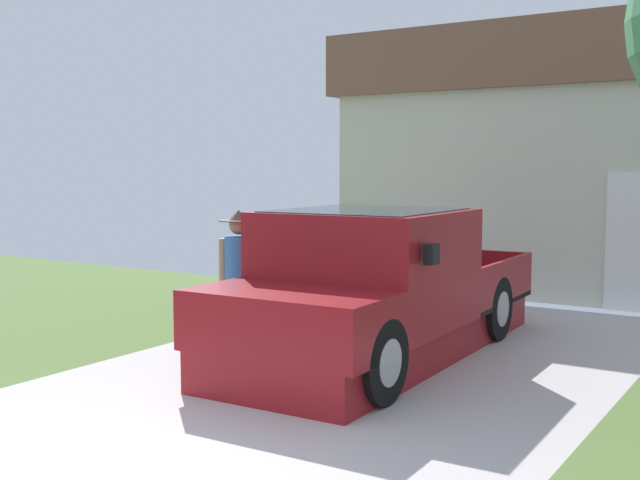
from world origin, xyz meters
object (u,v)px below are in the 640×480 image
(person_with_hat, at_px, (239,273))
(handbag, at_px, (228,351))
(pickup_truck, at_px, (369,293))
(wheeled_trash_bin, at_px, (323,259))

(person_with_hat, distance_m, handbag, 0.91)
(person_with_hat, xyz_separation_m, handbag, (0.10, -0.35, -0.84))
(pickup_truck, bearing_deg, wheeled_trash_bin, -52.93)
(person_with_hat, bearing_deg, wheeled_trash_bin, 86.55)
(pickup_truck, distance_m, wheeled_trash_bin, 4.92)
(handbag, bearing_deg, person_with_hat, 106.38)
(pickup_truck, bearing_deg, person_with_hat, 20.31)
(handbag, bearing_deg, pickup_truck, 34.78)
(person_with_hat, bearing_deg, handbag, -97.52)
(handbag, xyz_separation_m, wheeled_trash_bin, (-1.75, 4.76, 0.45))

